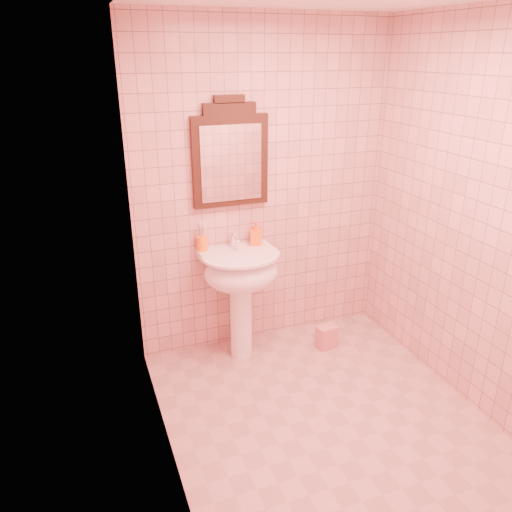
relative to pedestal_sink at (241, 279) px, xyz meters
name	(u,v)px	position (x,y,z in m)	size (l,w,h in m)	color
floor	(323,415)	(0.27, -0.87, -0.66)	(2.20, 2.20, 0.00)	tan
back_wall	(264,192)	(0.27, 0.23, 0.59)	(2.00, 0.02, 2.50)	#DEA49B
pedestal_sink	(241,279)	(0.00, 0.00, 0.00)	(0.58, 0.58, 0.86)	white
faucet	(235,241)	(0.00, 0.14, 0.26)	(0.04, 0.16, 0.11)	white
mirror	(230,156)	(0.00, 0.20, 0.88)	(0.56, 0.06, 0.78)	black
toothbrush_cup	(202,243)	(-0.24, 0.17, 0.26)	(0.09, 0.09, 0.20)	orange
soap_dispenser	(256,233)	(0.17, 0.14, 0.30)	(0.09, 0.09, 0.19)	orange
towel	(326,337)	(0.68, -0.14, -0.57)	(0.16, 0.10, 0.19)	tan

